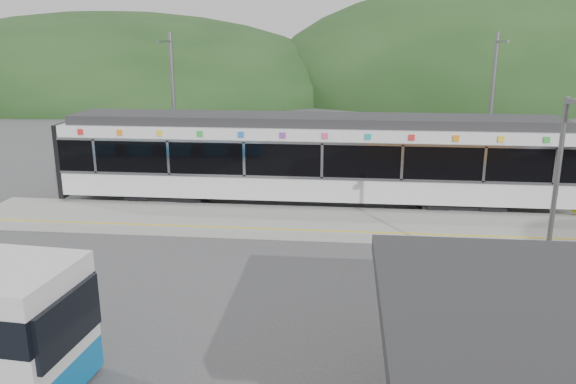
# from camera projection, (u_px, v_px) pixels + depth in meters

# --- Properties ---
(ground) EXTENTS (120.00, 120.00, 0.00)m
(ground) POSITION_uv_depth(u_px,v_px,m) (316.00, 261.00, 17.53)
(ground) COLOR #4C4C4F
(ground) RESTS_ON ground
(hills) EXTENTS (146.00, 149.00, 26.00)m
(hills) POSITION_uv_depth(u_px,v_px,m) (481.00, 216.00, 21.99)
(hills) COLOR #1E3D19
(hills) RESTS_ON ground
(platform) EXTENTS (26.00, 3.20, 0.30)m
(platform) POSITION_uv_depth(u_px,v_px,m) (321.00, 223.00, 20.66)
(platform) COLOR #9E9E99
(platform) RESTS_ON ground
(yellow_line) EXTENTS (26.00, 0.10, 0.01)m
(yellow_line) POSITION_uv_depth(u_px,v_px,m) (319.00, 230.00, 19.37)
(yellow_line) COLOR yellow
(yellow_line) RESTS_ON platform
(train) EXTENTS (20.44, 3.01, 3.74)m
(train) POSITION_uv_depth(u_px,v_px,m) (312.00, 157.00, 22.80)
(train) COLOR black
(train) RESTS_ON ground
(catenary_mast_west) EXTENTS (0.18, 1.80, 7.00)m
(catenary_mast_west) POSITION_uv_depth(u_px,v_px,m) (174.00, 108.00, 25.49)
(catenary_mast_west) COLOR slate
(catenary_mast_west) RESTS_ON ground
(catenary_mast_east) EXTENTS (0.18, 1.80, 7.00)m
(catenary_mast_east) POSITION_uv_depth(u_px,v_px,m) (491.00, 112.00, 24.09)
(catenary_mast_east) COLOR slate
(catenary_mast_east) RESTS_ON ground
(lamp_post) EXTENTS (0.44, 1.02, 5.43)m
(lamp_post) POSITION_uv_depth(u_px,v_px,m) (557.00, 191.00, 13.11)
(lamp_post) COLOR slate
(lamp_post) RESTS_ON ground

